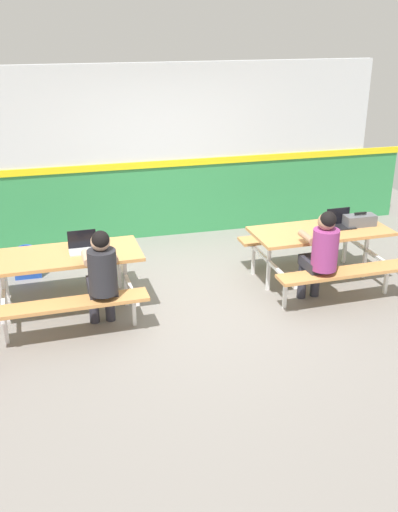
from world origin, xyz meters
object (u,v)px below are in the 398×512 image
(student_nearer, at_px, (102,273))
(laptop_silver, at_px, (83,247))
(toolbox_grey, at_px, (360,220))
(picnic_table_right, at_px, (320,242))
(tote_bag_bright, at_px, (27,264))
(picnic_table_left, at_px, (65,268))
(laptop_dark, at_px, (340,223))
(student_further, at_px, (321,251))

(student_nearer, relative_size, laptop_silver, 3.70)
(laptop_silver, bearing_deg, toolbox_grey, -0.50)
(picnic_table_right, height_order, tote_bag_bright, picnic_table_right)
(laptop_silver, xyz_separation_m, toolbox_grey, (3.46, -0.03, 0.02))
(picnic_table_left, height_order, picnic_table_right, same)
(picnic_table_left, xyz_separation_m, tote_bag_bright, (-0.46, 1.14, -0.38))
(picnic_table_left, relative_size, tote_bag_bright, 4.06)
(laptop_dark, xyz_separation_m, tote_bag_bright, (-3.89, 1.10, -0.59))
(laptop_silver, xyz_separation_m, laptop_dark, (3.20, -0.00, 0.00))
(toolbox_grey, bearing_deg, tote_bag_bright, 164.77)
(picnic_table_left, relative_size, student_further, 1.45)
(student_nearer, height_order, student_further, same)
(student_further, height_order, laptop_dark, student_further)
(picnic_table_right, height_order, toolbox_grey, toolbox_grey)
(picnic_table_left, xyz_separation_m, toolbox_grey, (3.68, 0.01, 0.24))
(laptop_silver, bearing_deg, tote_bag_bright, 122.02)
(student_further, distance_m, toolbox_grey, 0.99)
(laptop_dark, bearing_deg, toolbox_grey, -6.62)
(student_nearer, distance_m, laptop_dark, 3.12)
(picnic_table_right, height_order, student_nearer, student_nearer)
(picnic_table_left, xyz_separation_m, student_further, (2.88, -0.57, 0.13))
(student_nearer, height_order, tote_bag_bright, student_nearer)
(picnic_table_right, xyz_separation_m, student_further, (-0.26, -0.56, 0.13))
(student_nearer, distance_m, toolbox_grey, 3.36)
(student_nearer, distance_m, tote_bag_bright, 1.95)
(picnic_table_right, distance_m, laptop_silver, 2.93)
(picnic_table_right, bearing_deg, laptop_dark, 9.22)
(student_nearer, bearing_deg, picnic_table_right, 11.08)
(picnic_table_left, distance_m, picnic_table_right, 3.15)
(picnic_table_left, distance_m, laptop_silver, 0.31)
(student_nearer, relative_size, tote_bag_bright, 2.81)
(picnic_table_left, bearing_deg, laptop_silver, 11.17)
(student_nearer, bearing_deg, student_further, -0.48)
(laptop_silver, distance_m, tote_bag_bright, 1.43)
(laptop_dark, relative_size, toolbox_grey, 0.82)
(laptop_dark, bearing_deg, picnic_table_left, -179.27)
(picnic_table_left, bearing_deg, student_further, -11.12)
(student_nearer, height_order, toolbox_grey, student_nearer)
(student_further, relative_size, laptop_silver, 3.70)
(picnic_table_right, xyz_separation_m, tote_bag_bright, (-3.61, 1.15, -0.38))
(picnic_table_right, bearing_deg, laptop_silver, 179.09)
(picnic_table_right, height_order, laptop_silver, laptop_silver)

